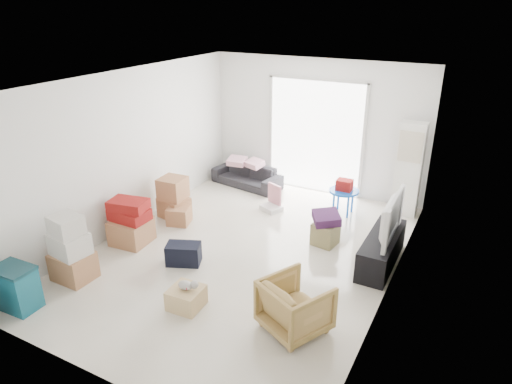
{
  "coord_description": "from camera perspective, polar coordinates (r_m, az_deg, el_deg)",
  "views": [
    {
      "loc": [
        3.12,
        -5.5,
        3.73
      ],
      "look_at": [
        0.11,
        0.2,
        0.99
      ],
      "focal_mm": 32.0,
      "sensor_mm": 36.0,
      "label": 1
    }
  ],
  "objects": [
    {
      "name": "duffel_bag",
      "position": [
        7.07,
        -9.04,
        -7.64
      ],
      "size": [
        0.58,
        0.48,
        0.32
      ],
      "primitive_type": "cube",
      "rotation": [
        0.0,
        0.0,
        0.4
      ],
      "color": "black",
      "rests_on": "room_shell"
    },
    {
      "name": "ottoman",
      "position": [
        7.58,
        8.66,
        -5.16
      ],
      "size": [
        0.42,
        0.42,
        0.37
      ],
      "primitive_type": "cube",
      "rotation": [
        0.0,
        0.0,
        -0.15
      ],
      "color": "#8E8A53",
      "rests_on": "room_shell"
    },
    {
      "name": "pillow_right",
      "position": [
        9.56,
        -0.17,
        4.26
      ],
      "size": [
        0.4,
        0.36,
        0.11
      ],
      "primitive_type": "cube",
      "rotation": [
        0.0,
        0.0,
        -0.32
      ],
      "color": "#E3A6B5",
      "rests_on": "sofa"
    },
    {
      "name": "ac_tower",
      "position": [
        8.72,
        18.55,
        2.66
      ],
      "size": [
        0.45,
        0.3,
        1.75
      ],
      "primitive_type": "cube",
      "color": "white",
      "rests_on": "room_shell"
    },
    {
      "name": "blanket",
      "position": [
        7.46,
        8.77,
        -3.43
      ],
      "size": [
        0.56,
        0.56,
        0.14
      ],
      "primitive_type": "cube",
      "rotation": [
        0.0,
        0.0,
        0.56
      ],
      "color": "#3E1C47",
      "rests_on": "ottoman"
    },
    {
      "name": "storage_bins",
      "position": [
        6.74,
        -27.75,
        -10.54
      ],
      "size": [
        0.54,
        0.39,
        0.61
      ],
      "rotation": [
        0.0,
        0.0,
        0.04
      ],
      "color": "#11566A",
      "rests_on": "room_shell"
    },
    {
      "name": "armchair",
      "position": [
        5.64,
        4.95,
        -13.72
      ],
      "size": [
        0.94,
        0.92,
        0.73
      ],
      "primitive_type": "imported",
      "rotation": [
        0.0,
        0.0,
        2.68
      ],
      "color": "tan",
      "rests_on": "room_shell"
    },
    {
      "name": "plush_bunny",
      "position": [
        6.04,
        -8.53,
        -11.43
      ],
      "size": [
        0.28,
        0.16,
        0.14
      ],
      "rotation": [
        0.0,
        0.0,
        -0.09
      ],
      "color": "#B2ADA8",
      "rests_on": "wood_crate"
    },
    {
      "name": "toy_walker",
      "position": [
        8.72,
        2.09,
        -1.36
      ],
      "size": [
        0.45,
        0.43,
        0.48
      ],
      "rotation": [
        0.0,
        0.0,
        -0.39
      ],
      "color": "silver",
      "rests_on": "room_shell"
    },
    {
      "name": "loose_box",
      "position": [
        8.29,
        -9.6,
        -2.88
      ],
      "size": [
        0.47,
        0.47,
        0.31
      ],
      "primitive_type": "cube",
      "rotation": [
        0.0,
        0.0,
        0.31
      ],
      "color": "#AE724E",
      "rests_on": "room_shell"
    },
    {
      "name": "sliding_door",
      "position": [
        9.37,
        7.41,
        7.43
      ],
      "size": [
        2.1,
        0.04,
        2.33
      ],
      "color": "white",
      "rests_on": "room_shell"
    },
    {
      "name": "box_stack_a",
      "position": [
        6.99,
        -22.13,
        -6.88
      ],
      "size": [
        0.55,
        0.47,
        1.0
      ],
      "rotation": [
        0.0,
        0.0,
        -0.14
      ],
      "color": "#AE724E",
      "rests_on": "room_shell"
    },
    {
      "name": "television",
      "position": [
        7.05,
        15.67,
        -4.78
      ],
      "size": [
        0.67,
        1.14,
        0.15
      ],
      "primitive_type": "imported",
      "rotation": [
        0.0,
        0.0,
        1.58
      ],
      "color": "black",
      "rests_on": "tv_console"
    },
    {
      "name": "box_stack_c",
      "position": [
        8.46,
        -10.27,
        -0.76
      ],
      "size": [
        0.58,
        0.51,
        0.77
      ],
      "rotation": [
        0.0,
        0.0,
        -0.12
      ],
      "color": "#AE724E",
      "rests_on": "room_shell"
    },
    {
      "name": "tv_console",
      "position": [
        7.19,
        15.41,
        -6.97
      ],
      "size": [
        0.43,
        1.42,
        0.47
      ],
      "primitive_type": "cube",
      "color": "black",
      "rests_on": "room_shell"
    },
    {
      "name": "wood_crate",
      "position": [
        6.17,
        -8.7,
        -12.93
      ],
      "size": [
        0.43,
        0.43,
        0.27
      ],
      "primitive_type": "cube",
      "rotation": [
        0.0,
        0.0,
        0.05
      ],
      "color": "#E2B782",
      "rests_on": "room_shell"
    },
    {
      "name": "sofa",
      "position": [
        9.78,
        -1.15,
        2.47
      ],
      "size": [
        1.58,
        0.68,
        0.6
      ],
      "primitive_type": "imported",
      "rotation": [
        0.0,
        0.0,
        -0.16
      ],
      "color": "#2A2A2F",
      "rests_on": "room_shell"
    },
    {
      "name": "room_shell",
      "position": [
        6.76,
        -1.62,
        2.38
      ],
      "size": [
        4.98,
        6.48,
        3.18
      ],
      "color": "white",
      "rests_on": "ground"
    },
    {
      "name": "pillow_left",
      "position": [
        9.72,
        -2.4,
        4.58
      ],
      "size": [
        0.42,
        0.35,
        0.12
      ],
      "primitive_type": "cube",
      "rotation": [
        0.0,
        0.0,
        0.12
      ],
      "color": "#E3A6B5",
      "rests_on": "sofa"
    },
    {
      "name": "kids_table",
      "position": [
        8.57,
        10.95,
        0.32
      ],
      "size": [
        0.55,
        0.55,
        0.68
      ],
      "rotation": [
        0.0,
        0.0,
        -0.15
      ],
      "color": "blue",
      "rests_on": "room_shell"
    },
    {
      "name": "box_stack_b",
      "position": [
        7.74,
        -15.42,
        -3.75
      ],
      "size": [
        0.66,
        0.61,
        0.76
      ],
      "rotation": [
        0.0,
        0.0,
        0.05
      ],
      "color": "#AE724E",
      "rests_on": "room_shell"
    }
  ]
}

